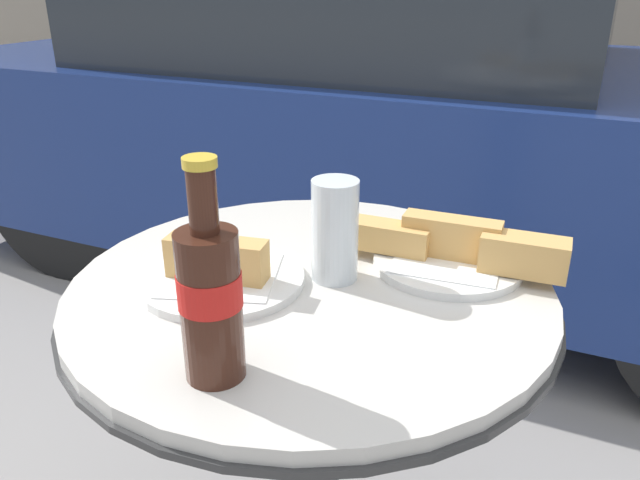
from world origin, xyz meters
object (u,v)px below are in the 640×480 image
lunch_plate_near (452,251)px  parked_car (397,114)px  cola_bottle_left (208,296)px  drinking_glass (335,235)px  bistro_table (311,392)px  lunch_plate_far (220,273)px

lunch_plate_near → parked_car: bearing=110.2°
cola_bottle_left → lunch_plate_near: 0.41m
cola_bottle_left → drinking_glass: cola_bottle_left is taller
bistro_table → parked_car: 1.85m
lunch_plate_near → parked_car: size_ratio=0.09×
bistro_table → parked_car: parked_car is taller
cola_bottle_left → lunch_plate_near: cola_bottle_left is taller
bistro_table → lunch_plate_near: 0.30m
bistro_table → cola_bottle_left: 0.37m
cola_bottle_left → parked_car: (-0.44, 2.04, -0.25)m
cola_bottle_left → parked_car: 2.10m
lunch_plate_near → cola_bottle_left: bearing=-115.1°
bistro_table → drinking_glass: drinking_glass is taller
bistro_table → lunch_plate_far: (-0.11, -0.06, 0.21)m
parked_car → lunch_plate_far: bearing=-79.8°
lunch_plate_near → drinking_glass: bearing=-144.7°
drinking_glass → lunch_plate_near: bearing=35.3°
bistro_table → cola_bottle_left: (-0.00, -0.24, 0.29)m
drinking_glass → lunch_plate_far: (-0.14, -0.08, -0.05)m
cola_bottle_left → lunch_plate_near: size_ratio=0.74×
lunch_plate_near → lunch_plate_far: size_ratio=1.43×
drinking_glass → parked_car: bearing=104.9°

